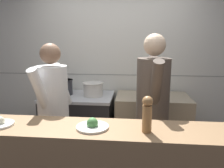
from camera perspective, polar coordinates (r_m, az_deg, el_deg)
wall_back_tiled at (r=3.47m, az=1.20°, el=4.96°), size 8.00×0.06×2.60m
oven_range at (r=3.38m, az=-8.58°, el=-10.28°), size 1.01×0.71×0.90m
prep_counter at (r=3.29m, az=10.31°, el=-10.86°), size 1.03×0.65×0.91m
stock_pot at (r=3.29m, az=-12.27°, el=-0.70°), size 0.24×0.24×0.23m
sauce_pot at (r=3.15m, az=-4.97°, el=-1.28°), size 0.30×0.30×0.19m
mixing_bowl_steel at (r=3.20m, az=10.90°, el=-1.92°), size 0.24×0.24×0.10m
plated_dish_main at (r=2.08m, az=-27.23°, el=-9.09°), size 0.23×0.23×0.08m
plated_dish_appetiser at (r=1.81m, az=-5.14°, el=-10.73°), size 0.26×0.26×0.09m
pepper_mill at (r=1.70m, az=9.17°, el=-7.58°), size 0.08×0.08×0.29m
chef_head_cook at (r=2.53m, az=-15.06°, el=-6.64°), size 0.41×0.72×1.66m
chef_sous at (r=2.45m, az=10.51°, el=-5.70°), size 0.37×0.77×1.76m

